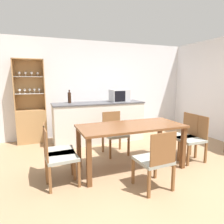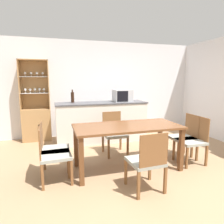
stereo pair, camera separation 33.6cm
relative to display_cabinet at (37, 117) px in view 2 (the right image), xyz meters
The scene contains 13 objects.
ground_plane 3.12m from the display_cabinet, 52.42° to the right, with size 18.00×18.00×0.00m, color #A37F5B.
wall_back 2.00m from the display_cabinet, ahead, with size 6.80×0.06×2.55m.
kitchen_counter 1.64m from the display_cabinet, 19.00° to the right, with size 2.22×0.64×0.98m.
display_cabinet is the anchor object (origin of this frame).
dining_table 2.71m from the display_cabinet, 53.75° to the right, with size 1.79×0.82×0.76m.
dining_chair_head_far 2.16m from the display_cabinet, 41.95° to the right, with size 0.46×0.46×0.86m.
dining_chair_side_right_near 3.66m from the display_cabinet, 39.14° to the right, with size 0.45×0.45×0.86m.
dining_chair_side_left_far 2.10m from the display_cabinet, 79.88° to the right, with size 0.47×0.47×0.86m.
dining_chair_side_right_far 3.51m from the display_cabinet, 36.04° to the right, with size 0.45×0.45×0.86m.
dining_chair_head_near 3.35m from the display_cabinet, 61.31° to the right, with size 0.47×0.47×0.86m.
dining_chair_side_left_near 2.35m from the display_cabinet, 80.95° to the right, with size 0.47×0.47×0.86m.
microwave 2.23m from the display_cabinet, 14.42° to the right, with size 0.44×0.38×0.30m.
wine_bottle 1.09m from the display_cabinet, 23.84° to the right, with size 0.08×0.08×0.31m.
Camera 2 is at (-1.45, -2.84, 1.54)m, focal length 32.00 mm.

